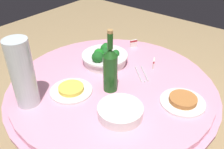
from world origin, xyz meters
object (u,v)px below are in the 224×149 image
Objects in this scene: food_plate_fried_egg at (71,90)px; wine_bottle at (110,68)px; food_plate_peanuts at (183,101)px; plate_stack at (120,111)px; decorative_fruit_vase at (23,75)px; label_placard_mid at (134,43)px; label_placard_front at (154,63)px; broccoli_bowl at (104,57)px; serving_tongs at (142,74)px.

wine_bottle is at bearing 134.90° from food_plate_fried_egg.
food_plate_peanuts is (-0.13, 0.35, -0.12)m from wine_bottle.
food_plate_fried_egg is 1.00× the size of food_plate_peanuts.
food_plate_fried_egg is at bearing -60.82° from food_plate_peanuts.
plate_stack is at bearing 92.70° from food_plate_fried_egg.
decorative_fruit_vase is 6.18× the size of label_placard_mid.
decorative_fruit_vase is at bearing -24.76° from label_placard_front.
label_placard_mid is (-0.48, -0.18, -0.10)m from wine_bottle.
label_placard_front is 0.28m from label_placard_mid.
decorative_fruit_vase is at bearing -5.27° from broccoli_bowl.
wine_bottle is 2.29× the size of serving_tongs.
decorative_fruit_vase is at bearing -36.09° from wine_bottle.
plate_stack is 0.47m from label_placard_front.
label_placard_front is at bearing -125.56° from food_plate_peanuts.
plate_stack is 0.95× the size of food_plate_peanuts.
decorative_fruit_vase is 6.18× the size of label_placard_front.
decorative_fruit_vase is at bearing -63.30° from plate_stack.
decorative_fruit_vase is 0.77m from food_plate_peanuts.
broccoli_bowl is 0.82× the size of decorative_fruit_vase.
wine_bottle is 0.35m from label_placard_front.
label_placard_front reaches higher than plate_stack.
plate_stack is at bearing 116.70° from decorative_fruit_vase.
label_placard_mid is (-0.29, 0.02, -0.01)m from broccoli_bowl.
plate_stack is 0.95× the size of food_plate_fried_egg.
serving_tongs is 0.35m from label_placard_mid.
serving_tongs is at bearing 42.26° from label_placard_mid.
broccoli_bowl is at bearing 174.73° from decorative_fruit_vase.
label_placard_mid is (-0.35, -0.53, 0.02)m from food_plate_peanuts.
serving_tongs is at bearing -162.93° from plate_stack.
decorative_fruit_vase is 0.65m from serving_tongs.
broccoli_bowl reaches higher than label_placard_mid.
serving_tongs is 2.67× the size of label_placard_front.
plate_stack is 0.31m from food_plate_fried_egg.
plate_stack is 3.82× the size of label_placard_front.
broccoli_bowl is 0.55m from food_plate_peanuts.
food_plate_fried_egg is at bearing 152.50° from decorative_fruit_vase.
label_placard_mid is at bearing -159.35° from wine_bottle.
food_plate_peanuts is at bearing 110.61° from wine_bottle.
label_placard_front is (-0.46, -0.10, 0.01)m from plate_stack.
broccoli_bowl is 5.09× the size of label_placard_front.
food_plate_fried_egg is at bearing -87.30° from plate_stack.
food_plate_peanuts is at bearing 56.65° from label_placard_mid.
label_placard_mid is (-0.81, 0.06, -0.13)m from decorative_fruit_vase.
wine_bottle is at bearing 143.91° from decorative_fruit_vase.
food_plate_peanuts is at bearing 84.26° from broccoli_bowl.
plate_stack is at bearing 51.43° from wine_bottle.
decorative_fruit_vase is (0.20, -0.41, 0.14)m from plate_stack.
label_placard_mid is at bearing -123.35° from food_plate_peanuts.
wine_bottle reaches higher than food_plate_peanuts.
label_placard_front is (-0.48, 0.21, 0.02)m from food_plate_fried_egg.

